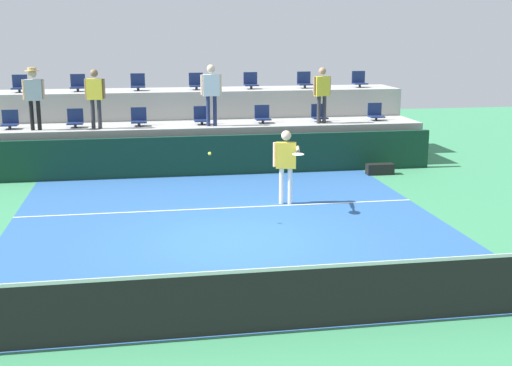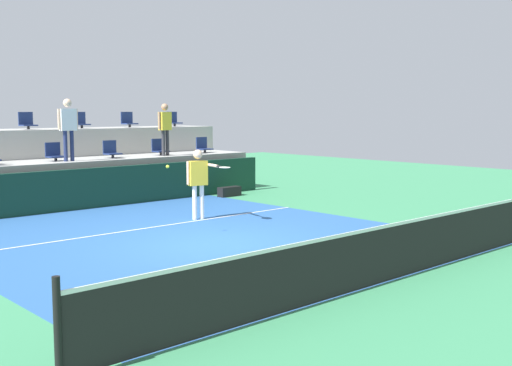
{
  "view_description": "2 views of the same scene",
  "coord_description": "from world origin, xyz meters",
  "px_view_note": "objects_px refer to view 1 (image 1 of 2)",
  "views": [
    {
      "loc": [
        -1.67,
        -12.06,
        3.95
      ],
      "look_at": [
        0.37,
        -0.14,
        1.16
      ],
      "focal_mm": 46.77,
      "sensor_mm": 36.0,
      "label": 1
    },
    {
      "loc": [
        -7.8,
        -9.68,
        2.66
      ],
      "look_at": [
        1.06,
        -0.04,
        1.16
      ],
      "focal_mm": 44.37,
      "sensor_mm": 36.0,
      "label": 2
    }
  ],
  "objects_px": {
    "stadium_chair_upper_mid_right": "(251,82)",
    "tennis_ball": "(210,154)",
    "stadium_chair_lower_far_left": "(10,121)",
    "stadium_chair_lower_far_right": "(375,113)",
    "stadium_chair_lower_right": "(319,114)",
    "stadium_chair_upper_center": "(196,83)",
    "stadium_chair_lower_center": "(202,117)",
    "equipment_bag": "(380,169)",
    "spectator_with_hat": "(34,92)",
    "stadium_chair_lower_left": "(75,120)",
    "spectator_in_grey": "(95,93)",
    "tennis_player": "(286,160)",
    "stadium_chair_upper_right": "(304,81)",
    "stadium_chair_upper_far_left": "(20,85)",
    "stadium_chair_lower_mid_left": "(139,118)",
    "stadium_chair_upper_far_right": "(359,81)",
    "stadium_chair_lower_mid_right": "(262,116)",
    "stadium_chair_upper_left": "(78,84)",
    "spectator_in_white": "(322,90)",
    "spectator_leaning_on_rail": "(211,89)",
    "stadium_chair_upper_mid_left": "(138,83)"
  },
  "relations": [
    {
      "from": "stadium_chair_lower_left",
      "to": "tennis_ball",
      "type": "distance_m",
      "value": 6.9
    },
    {
      "from": "stadium_chair_upper_center",
      "to": "spectator_in_grey",
      "type": "height_order",
      "value": "spectator_in_grey"
    },
    {
      "from": "stadium_chair_upper_left",
      "to": "stadium_chair_upper_mid_right",
      "type": "xyz_separation_m",
      "value": [
        5.35,
        0.0,
        0.0
      ]
    },
    {
      "from": "spectator_with_hat",
      "to": "spectator_in_grey",
      "type": "xyz_separation_m",
      "value": [
        1.63,
        0.0,
        -0.06
      ]
    },
    {
      "from": "stadium_chair_upper_right",
      "to": "spectator_in_white",
      "type": "height_order",
      "value": "spectator_in_white"
    },
    {
      "from": "spectator_in_white",
      "to": "tennis_ball",
      "type": "height_order",
      "value": "spectator_in_white"
    },
    {
      "from": "stadium_chair_lower_far_left",
      "to": "stadium_chair_upper_far_right",
      "type": "distance_m",
      "value": 10.86
    },
    {
      "from": "tennis_player",
      "to": "spectator_in_grey",
      "type": "height_order",
      "value": "spectator_in_grey"
    },
    {
      "from": "stadium_chair_lower_left",
      "to": "spectator_leaning_on_rail",
      "type": "bearing_deg",
      "value": -5.73
    },
    {
      "from": "stadium_chair_lower_mid_left",
      "to": "stadium_chair_lower_far_right",
      "type": "bearing_deg",
      "value": 0.0
    },
    {
      "from": "stadium_chair_lower_far_left",
      "to": "equipment_bag",
      "type": "height_order",
      "value": "stadium_chair_lower_far_left"
    },
    {
      "from": "equipment_bag",
      "to": "stadium_chair_lower_left",
      "type": "bearing_deg",
      "value": 166.73
    },
    {
      "from": "stadium_chair_upper_far_right",
      "to": "spectator_in_white",
      "type": "xyz_separation_m",
      "value": [
        -1.85,
        -2.18,
        -0.09
      ]
    },
    {
      "from": "stadium_chair_upper_center",
      "to": "equipment_bag",
      "type": "xyz_separation_m",
      "value": [
        4.77,
        -3.77,
        -2.16
      ]
    },
    {
      "from": "stadium_chair_lower_far_left",
      "to": "stadium_chair_lower_mid_left",
      "type": "relative_size",
      "value": 1.0
    },
    {
      "from": "stadium_chair_upper_mid_right",
      "to": "tennis_ball",
      "type": "relative_size",
      "value": 7.65
    },
    {
      "from": "stadium_chair_upper_right",
      "to": "tennis_player",
      "type": "distance_m",
      "value": 6.91
    },
    {
      "from": "stadium_chair_lower_left",
      "to": "tennis_player",
      "type": "relative_size",
      "value": 0.3
    },
    {
      "from": "stadium_chair_lower_mid_right",
      "to": "tennis_player",
      "type": "relative_size",
      "value": 0.3
    },
    {
      "from": "stadium_chair_upper_center",
      "to": "stadium_chair_lower_right",
      "type": "bearing_deg",
      "value": -27.1
    },
    {
      "from": "stadium_chair_upper_far_left",
      "to": "stadium_chair_upper_far_right",
      "type": "xyz_separation_m",
      "value": [
        10.65,
        0.0,
        0.0
      ]
    },
    {
      "from": "spectator_leaning_on_rail",
      "to": "stadium_chair_lower_mid_right",
      "type": "bearing_deg",
      "value": 13.94
    },
    {
      "from": "stadium_chair_lower_left",
      "to": "stadium_chair_lower_right",
      "type": "relative_size",
      "value": 1.0
    },
    {
      "from": "stadium_chair_upper_far_right",
      "to": "equipment_bag",
      "type": "distance_m",
      "value": 4.38
    },
    {
      "from": "stadium_chair_lower_far_left",
      "to": "stadium_chair_lower_far_right",
      "type": "height_order",
      "value": "same"
    },
    {
      "from": "stadium_chair_upper_far_left",
      "to": "tennis_player",
      "type": "bearing_deg",
      "value": -43.63
    },
    {
      "from": "stadium_chair_upper_mid_right",
      "to": "stadium_chair_lower_left",
      "type": "bearing_deg",
      "value": -161.3
    },
    {
      "from": "stadium_chair_lower_far_right",
      "to": "stadium_chair_lower_center",
      "type": "bearing_deg",
      "value": 180.0
    },
    {
      "from": "stadium_chair_upper_left",
      "to": "spectator_in_grey",
      "type": "xyz_separation_m",
      "value": [
        0.65,
        -2.18,
        -0.08
      ]
    },
    {
      "from": "stadium_chair_lower_mid_right",
      "to": "stadium_chair_upper_far_left",
      "type": "xyz_separation_m",
      "value": [
        -7.11,
        1.8,
        0.85
      ]
    },
    {
      "from": "stadium_chair_upper_far_left",
      "to": "equipment_bag",
      "type": "bearing_deg",
      "value": -20.49
    },
    {
      "from": "stadium_chair_lower_mid_right",
      "to": "spectator_in_white",
      "type": "xyz_separation_m",
      "value": [
        1.69,
        -0.38,
        0.76
      ]
    },
    {
      "from": "stadium_chair_lower_right",
      "to": "stadium_chair_upper_center",
      "type": "bearing_deg",
      "value": 152.9
    },
    {
      "from": "stadium_chair_lower_far_left",
      "to": "stadium_chair_lower_far_right",
      "type": "relative_size",
      "value": 1.0
    },
    {
      "from": "stadium_chair_upper_right",
      "to": "spectator_in_white",
      "type": "xyz_separation_m",
      "value": [
        -0.01,
        -2.18,
        -0.09
      ]
    },
    {
      "from": "equipment_bag",
      "to": "stadium_chair_upper_mid_right",
      "type": "bearing_deg",
      "value": 128.8
    },
    {
      "from": "stadium_chair_upper_mid_right",
      "to": "spectator_in_grey",
      "type": "xyz_separation_m",
      "value": [
        -4.71,
        -2.18,
        -0.08
      ]
    },
    {
      "from": "tennis_ball",
      "to": "stadium_chair_lower_left",
      "type": "bearing_deg",
      "value": 117.44
    },
    {
      "from": "stadium_chair_upper_center",
      "to": "spectator_with_hat",
      "type": "relative_size",
      "value": 0.31
    },
    {
      "from": "equipment_bag",
      "to": "tennis_player",
      "type": "bearing_deg",
      "value": -140.16
    },
    {
      "from": "stadium_chair_lower_far_right",
      "to": "spectator_with_hat",
      "type": "relative_size",
      "value": 0.31
    },
    {
      "from": "stadium_chair_lower_right",
      "to": "stadium_chair_upper_far_right",
      "type": "bearing_deg",
      "value": 44.74
    },
    {
      "from": "spectator_in_grey",
      "to": "tennis_ball",
      "type": "bearing_deg",
      "value": -65.89
    },
    {
      "from": "stadium_chair_upper_left",
      "to": "stadium_chair_upper_center",
      "type": "height_order",
      "value": "same"
    },
    {
      "from": "stadium_chair_lower_mid_right",
      "to": "stadium_chair_lower_far_right",
      "type": "xyz_separation_m",
      "value": [
        3.49,
        0.0,
        0.0
      ]
    },
    {
      "from": "stadium_chair_upper_mid_right",
      "to": "equipment_bag",
      "type": "distance_m",
      "value": 5.3
    },
    {
      "from": "spectator_leaning_on_rail",
      "to": "spectator_in_white",
      "type": "distance_m",
      "value": 3.24
    },
    {
      "from": "stadium_chair_lower_far_left",
      "to": "stadium_chair_upper_far_left",
      "type": "height_order",
      "value": "stadium_chair_upper_far_left"
    },
    {
      "from": "stadium_chair_upper_mid_left",
      "to": "stadium_chair_upper_far_left",
      "type": "bearing_deg",
      "value": 180.0
    },
    {
      "from": "stadium_chair_lower_center",
      "to": "equipment_bag",
      "type": "bearing_deg",
      "value": -22.4
    }
  ]
}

